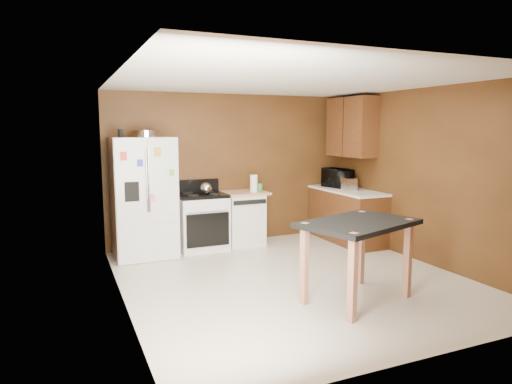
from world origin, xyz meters
TOP-DOWN VIEW (x-y plane):
  - floor at (0.00, 0.00)m, footprint 4.50×4.50m
  - ceiling at (0.00, 0.00)m, footprint 4.50×4.50m
  - wall_back at (0.00, 2.25)m, footprint 4.20×0.00m
  - wall_front at (0.00, -2.25)m, footprint 4.20×0.00m
  - wall_left at (-2.10, 0.00)m, footprint 0.00×4.50m
  - wall_right at (2.10, 0.00)m, footprint 0.00×4.50m
  - roasting_pan at (-1.48, 1.89)m, footprint 0.41×0.41m
  - pen_cup at (-1.86, 1.73)m, footprint 0.08×0.08m
  - kettle at (-0.59, 1.84)m, footprint 0.19×0.19m
  - paper_towel at (0.23, 1.83)m, footprint 0.16×0.16m
  - green_canister at (0.41, 2.00)m, footprint 0.12×0.12m
  - toaster at (1.77, 1.35)m, footprint 0.22×0.31m
  - microwave at (1.80, 1.76)m, footprint 0.46×0.60m
  - refrigerator at (-1.55, 1.86)m, footprint 0.90×0.80m
  - gas_range at (-0.64, 1.92)m, footprint 0.76×0.68m
  - dishwasher at (0.08, 1.95)m, footprint 0.78×0.63m
  - right_cabinets at (1.84, 1.48)m, footprint 0.63×1.58m
  - island at (0.31, -0.92)m, footprint 1.48×1.21m

SIDE VIEW (x-z plane):
  - floor at x=0.00m, z-range 0.00..0.00m
  - dishwasher at x=0.08m, z-range 0.01..0.90m
  - gas_range at x=-0.64m, z-range -0.09..1.01m
  - island at x=0.31m, z-range 0.32..1.23m
  - refrigerator at x=-1.55m, z-range 0.00..1.80m
  - right_cabinets at x=1.84m, z-range -0.32..2.13m
  - green_canister at x=0.41m, z-range 0.89..1.00m
  - kettle at x=-0.59m, z-range 0.90..1.09m
  - toaster at x=1.77m, z-range 0.90..1.11m
  - paper_towel at x=0.23m, z-range 0.89..1.17m
  - microwave at x=1.80m, z-range 0.90..1.20m
  - wall_back at x=0.00m, z-range -0.85..3.35m
  - wall_front at x=0.00m, z-range -0.85..3.35m
  - wall_left at x=-2.10m, z-range -1.00..3.50m
  - wall_right at x=2.10m, z-range -1.00..3.50m
  - roasting_pan at x=-1.48m, z-range 1.80..1.90m
  - pen_cup at x=-1.86m, z-range 1.80..1.92m
  - ceiling at x=0.00m, z-range 2.50..2.50m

